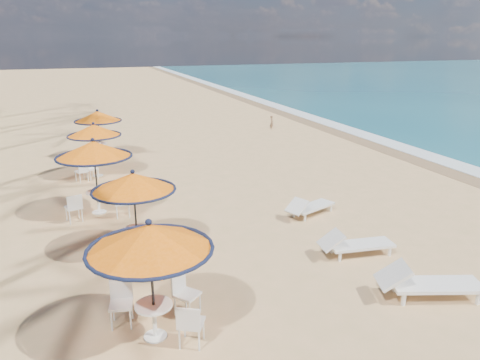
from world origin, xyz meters
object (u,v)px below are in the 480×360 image
at_px(station_4, 98,121).
at_px(lounger_far, 309,206).
at_px(lounger_mid, 354,244).
at_px(station_3, 93,135).
at_px(station_0, 152,251).
at_px(station_2, 94,157).
at_px(station_1, 134,190).
at_px(lounger_near, 426,282).

relative_size(station_4, lounger_far, 1.19).
xyz_separation_m(station_4, lounger_mid, (5.29, -12.66, -1.35)).
bearing_deg(station_3, station_4, 83.53).
relative_size(station_0, station_2, 0.98).
bearing_deg(station_4, station_3, -96.47).
height_order(station_4, lounger_mid, station_4).
distance_m(station_1, station_2, 3.28).
relative_size(lounger_near, lounger_far, 1.24).
height_order(station_2, lounger_near, station_2).
xyz_separation_m(station_1, station_2, (-0.76, 3.18, 0.16)).
bearing_deg(station_3, lounger_mid, -59.04).
bearing_deg(station_3, station_0, -87.83).
bearing_deg(lounger_mid, station_0, -155.92).
xyz_separation_m(station_3, station_4, (0.37, 3.22, 0.03)).
height_order(station_3, station_4, station_4).
relative_size(station_1, station_3, 1.02).
distance_m(station_2, lounger_mid, 7.96).
relative_size(station_1, lounger_near, 0.95).
distance_m(station_3, station_4, 3.25).
xyz_separation_m(station_2, lounger_near, (6.13, -7.45, -1.45)).
distance_m(station_3, lounger_far, 8.96).
relative_size(station_0, station_4, 1.06).
xyz_separation_m(station_1, lounger_near, (5.37, -4.27, -1.30)).
distance_m(station_1, lounger_far, 5.54).
distance_m(station_4, lounger_near, 15.97).
bearing_deg(lounger_near, station_1, 160.12).
bearing_deg(lounger_far, station_1, 166.48).
distance_m(station_1, station_3, 7.43).
bearing_deg(station_1, station_2, 103.45).
xyz_separation_m(station_1, lounger_far, (5.31, 0.80, -1.37)).
height_order(station_0, station_1, station_0).
xyz_separation_m(station_2, lounger_far, (6.07, -2.39, -1.52)).
relative_size(station_0, station_3, 1.08).
xyz_separation_m(station_0, station_3, (-0.42, 11.06, -0.06)).
xyz_separation_m(station_3, lounger_near, (5.95, -11.68, -1.27)).
xyz_separation_m(station_3, lounger_mid, (5.66, -9.43, -1.32)).
bearing_deg(station_2, lounger_far, -21.47).
height_order(station_1, lounger_far, station_1).
distance_m(station_0, lounger_far, 7.19).
distance_m(station_3, lounger_near, 13.17).
height_order(station_0, station_2, station_2).
relative_size(lounger_mid, lounger_far, 1.07).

